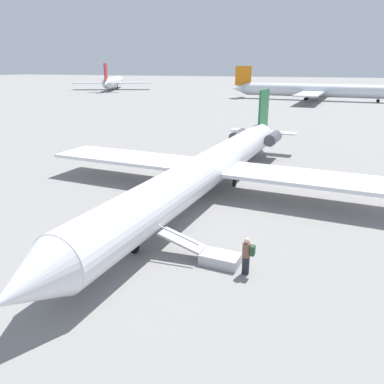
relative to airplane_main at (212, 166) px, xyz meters
name	(u,v)px	position (x,y,z in m)	size (l,w,h in m)	color
ground_plane	(207,196)	(0.97, -0.07, -1.93)	(600.00, 600.00, 0.00)	gray
airplane_main	(212,166)	(0.00, 0.00, 0.00)	(34.82, 26.88, 6.48)	silver
airplane_taxiing_distant	(320,90)	(-81.85, 3.80, 0.65)	(37.93, 48.95, 8.68)	silver
airplane_far_right	(113,82)	(-104.79, -72.67, 0.90)	(37.51, 29.23, 9.49)	silver
boarding_stairs	(212,255)	(9.85, 3.12, -1.56)	(1.27, 4.07, 1.64)	#B2B2B7
passenger	(247,254)	(10.34, 4.85, -0.93)	(0.36, 0.55, 1.74)	#23232D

